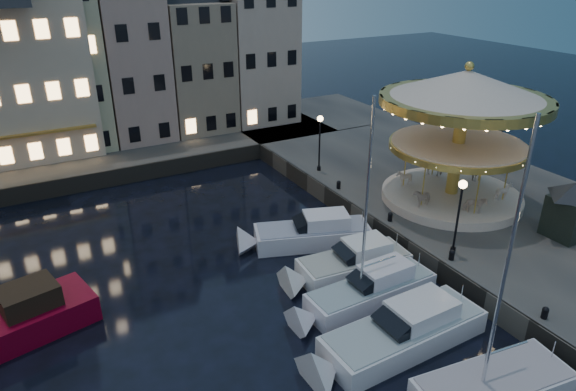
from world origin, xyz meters
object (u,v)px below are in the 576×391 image
streetlamp_b (460,207)px  motorboat_d (347,266)px  bollard_a (545,312)px  ticket_kiosk (572,200)px  motorboat_e (306,235)px  bollard_c (390,216)px  carousel (463,112)px  streetlamp_c (320,135)px  streetlamp_d (501,136)px  red_fishing_boat (2,329)px  bollard_b (452,254)px  motorboat_b (397,336)px  motorboat_c (365,294)px  bollard_d (339,184)px

streetlamp_b → motorboat_d: streetlamp_b is taller
bollard_a → ticket_kiosk: size_ratio=0.15×
motorboat_d → motorboat_e: size_ratio=0.91×
bollard_c → motorboat_e: motorboat_e is taller
motorboat_e → carousel: (10.06, -1.52, 6.51)m
streetlamp_c → motorboat_e: bearing=-127.0°
streetlamp_d → bollard_a: 17.79m
streetlamp_c → carousel: (4.76, -8.56, 3.13)m
bollard_c → red_fishing_boat: (-20.84, 0.98, -0.89)m
bollard_b → carousel: 9.44m
motorboat_e → bollard_b: bearing=-56.0°
motorboat_d → red_fishing_boat: red_fishing_boat is taller
motorboat_b → motorboat_c: motorboat_c is taller
carousel → bollard_d: bearing=136.6°
bollard_a → bollard_b: (0.00, 5.50, 0.00)m
bollard_a → motorboat_b: size_ratio=0.07×
motorboat_d → streetlamp_c: bearing=65.2°
bollard_b → red_fishing_boat: red_fishing_boat is taller
bollard_d → motorboat_c: motorboat_c is taller
streetlamp_b → motorboat_b: streetlamp_b is taller
bollard_b → bollard_c: size_ratio=1.00×
motorboat_d → carousel: size_ratio=0.70×
bollard_d → carousel: (5.36, -5.06, 5.55)m
motorboat_e → streetlamp_d: bearing=1.9°
motorboat_c → ticket_kiosk: 13.10m
bollard_b → bollard_c: bearing=90.0°
streetlamp_c → ticket_kiosk: (6.86, -15.20, -0.51)m
bollard_c → bollard_d: size_ratio=1.00×
bollard_c → bollard_d: 5.50m
bollard_b → bollard_c: same height
streetlamp_d → motorboat_d: size_ratio=0.59×
streetlamp_b → bollard_a: bearing=-95.7°
motorboat_c → carousel: size_ratio=1.02×
streetlamp_b → motorboat_c: (-5.83, -0.10, -3.34)m
motorboat_d → ticket_kiosk: (11.96, -4.14, 2.87)m
streetlamp_d → motorboat_e: 16.95m
motorboat_e → carousel: carousel is taller
streetlamp_c → motorboat_e: streetlamp_c is taller
bollard_c → motorboat_b: motorboat_b is taller
bollard_a → carousel: carousel is taller
bollard_a → carousel: bearing=63.9°
bollard_a → bollard_d: (0.00, 16.00, 0.00)m
motorboat_c → motorboat_e: motorboat_c is taller
bollard_b → bollard_c: 5.00m
bollard_a → motorboat_b: 6.52m
streetlamp_b → bollard_d: bearing=93.4°
motorboat_e → ticket_kiosk: ticket_kiosk is taller
streetlamp_d → motorboat_e: size_ratio=0.53×
streetlamp_c → bollard_c: (-0.60, -9.00, -2.41)m
bollard_d → motorboat_c: (-5.23, -10.10, -0.93)m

